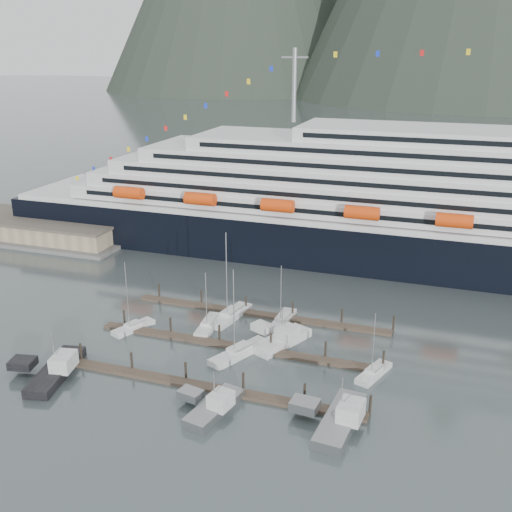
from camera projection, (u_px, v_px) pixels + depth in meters
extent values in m
plane|color=#414D4D|center=(257.00, 361.00, 93.81)|extent=(1600.00, 1600.00, 0.00)
cube|color=black|center=(442.00, 248.00, 133.89)|extent=(210.00, 28.00, 12.00)
cube|color=silver|center=(445.00, 220.00, 131.73)|extent=(205.80, 27.44, 1.50)
cube|color=silver|center=(470.00, 210.00, 129.34)|extent=(185.00, 26.00, 3.20)
cube|color=black|center=(470.00, 226.00, 117.64)|extent=(175.75, 0.20, 1.00)
cube|color=silver|center=(482.00, 196.00, 127.66)|extent=(180.00, 25.00, 3.20)
cube|color=black|center=(483.00, 210.00, 116.41)|extent=(171.00, 0.20, 1.00)
cube|color=silver|center=(494.00, 182.00, 125.99)|extent=(172.00, 24.00, 3.20)
cube|color=black|center=(496.00, 194.00, 115.18)|extent=(163.40, 0.20, 1.00)
cube|color=silver|center=(506.00, 168.00, 124.31)|extent=(160.00, 23.00, 3.20)
cube|color=black|center=(509.00, 178.00, 113.95)|extent=(152.00, 0.20, 1.00)
cylinder|color=gray|center=(294.00, 86.00, 133.23)|extent=(1.00, 1.00, 16.00)
cylinder|color=#E73F0C|center=(129.00, 193.00, 138.47)|extent=(7.00, 2.80, 2.80)
cylinder|color=#E73F0C|center=(200.00, 199.00, 132.96)|extent=(7.00, 2.80, 2.80)
cylinder|color=#E73F0C|center=(278.00, 206.00, 127.44)|extent=(7.00, 2.80, 2.80)
cylinder|color=#E73F0C|center=(362.00, 213.00, 121.92)|extent=(7.00, 2.80, 2.80)
cylinder|color=#E73F0C|center=(454.00, 221.00, 116.41)|extent=(7.00, 2.80, 2.80)
cube|color=#595956|center=(44.00, 237.00, 153.24)|extent=(46.00, 20.00, 1.20)
cube|color=#998867|center=(43.00, 229.00, 152.51)|extent=(42.00, 16.00, 5.00)
cube|color=#595147|center=(42.00, 219.00, 151.62)|extent=(43.00, 17.00, 0.60)
cube|color=#413729|center=(202.00, 386.00, 86.34)|extent=(48.00, 2.00, 0.50)
cylinder|color=black|center=(81.00, 353.00, 93.37)|extent=(0.36, 0.36, 3.20)
cylinder|color=black|center=(132.00, 362.00, 90.61)|extent=(0.36, 0.36, 3.20)
cylinder|color=black|center=(186.00, 372.00, 87.86)|extent=(0.36, 0.36, 3.20)
cylinder|color=black|center=(243.00, 383.00, 85.10)|extent=(0.36, 0.36, 3.20)
cylinder|color=black|center=(305.00, 394.00, 82.34)|extent=(0.36, 0.36, 3.20)
cylinder|color=black|center=(370.00, 406.00, 79.58)|extent=(0.36, 0.36, 3.20)
cube|color=#413729|center=(234.00, 346.00, 97.93)|extent=(48.00, 2.00, 0.50)
cylinder|color=black|center=(124.00, 319.00, 104.97)|extent=(0.36, 0.36, 3.20)
cylinder|color=black|center=(171.00, 326.00, 102.21)|extent=(0.36, 0.36, 3.20)
cylinder|color=black|center=(219.00, 334.00, 99.45)|extent=(0.36, 0.36, 3.20)
cylinder|color=black|center=(271.00, 342.00, 96.70)|extent=(0.36, 0.36, 3.20)
cylinder|color=black|center=(325.00, 351.00, 93.94)|extent=(0.36, 0.36, 3.20)
cylinder|color=black|center=(383.00, 360.00, 91.18)|extent=(0.36, 0.36, 3.20)
cube|color=#413729|center=(259.00, 314.00, 109.53)|extent=(48.00, 2.00, 0.50)
cylinder|color=black|center=(159.00, 292.00, 116.57)|extent=(0.36, 0.36, 3.20)
cylinder|color=black|center=(201.00, 298.00, 113.81)|extent=(0.36, 0.36, 3.20)
cylinder|color=black|center=(246.00, 304.00, 111.05)|extent=(0.36, 0.36, 3.20)
cylinder|color=black|center=(293.00, 310.00, 108.29)|extent=(0.36, 0.36, 3.20)
cylinder|color=black|center=(342.00, 317.00, 105.54)|extent=(0.36, 0.36, 3.20)
cylinder|color=black|center=(393.00, 325.00, 102.78)|extent=(0.36, 0.36, 3.20)
cube|color=#B6B6B6|center=(133.00, 328.00, 103.98)|extent=(5.17, 8.16, 1.23)
cube|color=#B6B6B6|center=(133.00, 324.00, 103.73)|extent=(2.69, 3.23, 0.70)
cylinder|color=gray|center=(127.00, 295.00, 101.28)|extent=(0.14, 0.14, 11.90)
cube|color=#B6B6B6|center=(209.00, 326.00, 104.73)|extent=(3.43, 9.38, 1.35)
cube|color=#B6B6B6|center=(208.00, 322.00, 104.45)|extent=(2.25, 3.39, 0.77)
cylinder|color=gray|center=(206.00, 300.00, 102.06)|extent=(0.15, 0.15, 9.76)
cube|color=#B6B6B6|center=(240.00, 354.00, 95.45)|extent=(7.27, 11.64, 1.47)
cube|color=#B6B6B6|center=(240.00, 348.00, 95.14)|extent=(3.59, 4.55, 0.84)
cylinder|color=gray|center=(234.00, 312.00, 92.12)|extent=(0.17, 0.17, 13.95)
cube|color=#B6B6B6|center=(230.00, 317.00, 108.37)|extent=(4.74, 11.32, 1.54)
cube|color=#B6B6B6|center=(230.00, 312.00, 108.04)|extent=(2.84, 4.17, 0.88)
cylinder|color=gray|center=(227.00, 275.00, 104.64)|extent=(0.18, 0.18, 15.57)
cube|color=#B6B6B6|center=(282.00, 322.00, 106.48)|extent=(2.71, 9.81, 1.30)
cube|color=#B6B6B6|center=(282.00, 318.00, 106.21)|extent=(1.96, 3.47, 0.74)
cylinder|color=gray|center=(281.00, 294.00, 103.70)|extent=(0.15, 0.15, 10.37)
cube|color=#B6B6B6|center=(374.00, 374.00, 89.52)|extent=(4.73, 8.11, 1.21)
cube|color=#B6B6B6|center=(374.00, 370.00, 89.27)|extent=(2.55, 3.15, 0.69)
cylinder|color=gray|center=(373.00, 344.00, 87.16)|extent=(0.14, 0.14, 9.71)
cube|color=black|center=(56.00, 373.00, 89.55)|extent=(6.39, 14.12, 2.10)
cube|color=black|center=(23.00, 363.00, 89.76)|extent=(4.09, 3.65, 1.26)
cube|color=#B6B6B6|center=(64.00, 362.00, 88.70)|extent=(3.69, 4.59, 2.31)
cube|color=black|center=(63.00, 357.00, 88.42)|extent=(3.43, 4.28, 0.52)
cylinder|color=gray|center=(53.00, 350.00, 88.28)|extent=(0.17, 0.17, 5.25)
cube|color=gray|center=(215.00, 410.00, 80.58)|extent=(5.38, 10.88, 1.89)
cube|color=gray|center=(191.00, 394.00, 82.07)|extent=(3.61, 2.88, 1.14)
cube|color=#B6B6B6|center=(221.00, 400.00, 79.48)|extent=(3.21, 3.58, 2.08)
cube|color=black|center=(221.00, 395.00, 79.23)|extent=(2.98, 3.34, 0.47)
cylinder|color=gray|center=(214.00, 388.00, 79.44)|extent=(0.15, 0.15, 4.73)
cube|color=gray|center=(340.00, 423.00, 77.78)|extent=(4.96, 13.22, 2.16)
cube|color=gray|center=(305.00, 405.00, 79.19)|extent=(3.89, 3.15, 1.29)
cube|color=#B6B6B6|center=(351.00, 411.00, 76.58)|extent=(3.34, 4.12, 2.37)
cube|color=black|center=(351.00, 405.00, 76.29)|extent=(3.10, 3.85, 0.54)
cylinder|color=gray|center=(342.00, 396.00, 76.46)|extent=(0.17, 0.17, 5.39)
cube|color=#B6B6B6|center=(282.00, 342.00, 98.86)|extent=(7.99, 11.84, 2.06)
cube|color=#B6B6B6|center=(263.00, 327.00, 101.20)|extent=(4.21, 3.70, 1.23)
cube|color=#B6B6B6|center=(287.00, 334.00, 97.46)|extent=(4.01, 4.27, 2.26)
cube|color=black|center=(287.00, 329.00, 97.19)|extent=(3.73, 3.98, 0.51)
cylinder|color=gray|center=(282.00, 322.00, 97.61)|extent=(0.16, 0.16, 5.14)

